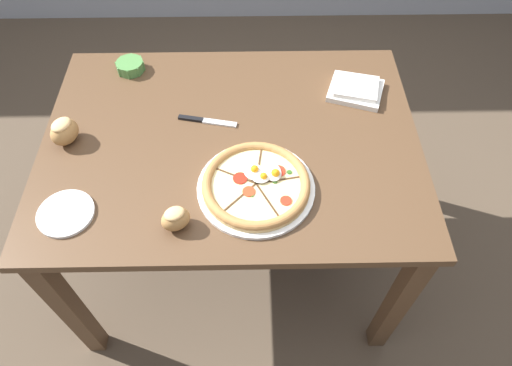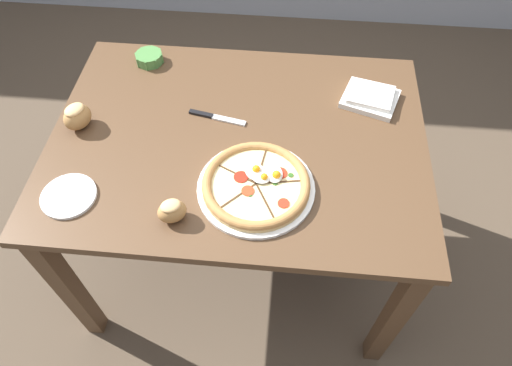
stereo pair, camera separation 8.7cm
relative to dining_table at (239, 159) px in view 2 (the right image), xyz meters
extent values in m
plane|color=brown|center=(0.00, 0.00, -0.66)|extent=(12.00, 12.00, 0.00)
cube|color=#513823|center=(0.00, 0.00, 0.10)|extent=(1.20, 0.89, 0.03)
cube|color=#513823|center=(-0.55, -0.39, -0.29)|extent=(0.06, 0.06, 0.74)
cube|color=#513823|center=(0.55, -0.39, -0.29)|extent=(0.06, 0.06, 0.74)
cube|color=#513823|center=(-0.55, 0.39, -0.29)|extent=(0.06, 0.06, 0.74)
cube|color=#513823|center=(0.55, 0.39, -0.29)|extent=(0.06, 0.06, 0.74)
cylinder|color=white|center=(0.08, -0.20, 0.12)|extent=(0.34, 0.34, 0.01)
cylinder|color=tan|center=(0.08, -0.20, 0.13)|extent=(0.31, 0.31, 0.01)
cylinder|color=beige|center=(0.08, -0.20, 0.14)|extent=(0.27, 0.27, 0.00)
torus|color=#B27A42|center=(0.08, -0.20, 0.14)|extent=(0.31, 0.31, 0.03)
cube|color=#472D19|center=(0.14, -0.19, 0.14)|extent=(0.13, 0.03, 0.00)
cube|color=#472D19|center=(0.09, -0.13, 0.14)|extent=(0.02, 0.13, 0.00)
cube|color=#472D19|center=(0.02, -0.17, 0.14)|extent=(0.12, 0.06, 0.00)
cube|color=#472D19|center=(0.03, -0.25, 0.14)|extent=(0.10, 0.10, 0.00)
cube|color=#472D19|center=(0.11, -0.26, 0.14)|extent=(0.07, 0.12, 0.00)
cylinder|color=red|center=(0.03, -0.18, 0.14)|extent=(0.04, 0.04, 0.00)
cylinder|color=red|center=(0.06, -0.23, 0.14)|extent=(0.04, 0.04, 0.00)
cylinder|color=red|center=(0.16, -0.26, 0.14)|extent=(0.03, 0.03, 0.00)
cylinder|color=red|center=(0.14, -0.16, 0.14)|extent=(0.04, 0.04, 0.00)
ellipsoid|color=white|center=(0.09, -0.18, 0.14)|extent=(0.08, 0.07, 0.01)
sphere|color=orange|center=(0.10, -0.18, 0.15)|extent=(0.02, 0.02, 0.02)
ellipsoid|color=white|center=(0.13, -0.17, 0.14)|extent=(0.06, 0.07, 0.01)
sphere|color=orange|center=(0.13, -0.17, 0.15)|extent=(0.02, 0.02, 0.02)
ellipsoid|color=white|center=(0.07, -0.16, 0.14)|extent=(0.08, 0.09, 0.01)
sphere|color=orange|center=(0.07, -0.16, 0.15)|extent=(0.02, 0.02, 0.02)
cylinder|color=#2D5B1E|center=(0.18, -0.16, 0.14)|extent=(0.02, 0.02, 0.00)
cylinder|color=#2D5B1E|center=(0.08, -0.19, 0.14)|extent=(0.02, 0.02, 0.00)
cylinder|color=#386B23|center=(0.06, -0.24, 0.14)|extent=(0.01, 0.01, 0.00)
cylinder|color=#386B23|center=(0.13, -0.19, 0.14)|extent=(0.02, 0.02, 0.00)
cylinder|color=#4C8442|center=(-0.37, 0.34, 0.13)|extent=(0.10, 0.10, 0.04)
cylinder|color=gold|center=(-0.37, 0.34, 0.13)|extent=(0.08, 0.08, 0.02)
cylinder|color=#4C8442|center=(-0.32, 0.34, 0.13)|extent=(0.01, 0.01, 0.04)
cylinder|color=#4C8442|center=(-0.33, 0.38, 0.13)|extent=(0.01, 0.01, 0.04)
cylinder|color=#4C8442|center=(-0.37, 0.39, 0.13)|extent=(0.01, 0.01, 0.04)
cylinder|color=#4C8442|center=(-0.40, 0.38, 0.13)|extent=(0.01, 0.01, 0.04)
cylinder|color=#4C8442|center=(-0.42, 0.34, 0.13)|extent=(0.01, 0.01, 0.04)
cylinder|color=#4C8442|center=(-0.40, 0.31, 0.13)|extent=(0.01, 0.01, 0.04)
cylinder|color=#4C8442|center=(-0.37, 0.29, 0.13)|extent=(0.01, 0.01, 0.04)
cylinder|color=#4C8442|center=(-0.33, 0.31, 0.13)|extent=(0.01, 0.01, 0.04)
cube|color=silver|center=(0.43, 0.21, 0.12)|extent=(0.22, 0.20, 0.02)
cube|color=silver|center=(0.43, 0.21, 0.14)|extent=(0.17, 0.16, 0.02)
ellipsoid|color=#B27F47|center=(-0.52, 0.00, 0.15)|extent=(0.11, 0.12, 0.08)
ellipsoid|color=#EAB775|center=(-0.52, 0.00, 0.18)|extent=(0.08, 0.08, 0.02)
ellipsoid|color=#B27F47|center=(-0.14, -0.32, 0.14)|extent=(0.10, 0.09, 0.07)
ellipsoid|color=#EAB775|center=(-0.14, -0.32, 0.17)|extent=(0.07, 0.06, 0.02)
cube|color=silver|center=(-0.04, 0.07, 0.11)|extent=(0.12, 0.04, 0.01)
cube|color=black|center=(-0.13, 0.09, 0.11)|extent=(0.08, 0.03, 0.01)
cylinder|color=white|center=(-0.46, -0.28, 0.12)|extent=(0.16, 0.16, 0.01)
camera|label=1|loc=(0.06, -0.99, 1.19)|focal=32.00mm
camera|label=2|loc=(0.15, -0.98, 1.19)|focal=32.00mm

